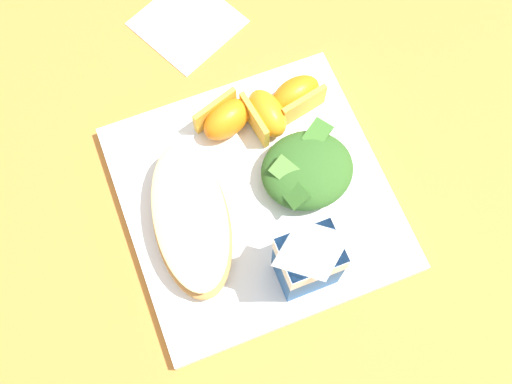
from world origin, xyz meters
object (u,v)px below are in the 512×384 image
object	(u,v)px
green_salad_pile	(308,172)
milk_carton	(309,258)
orange_wedge_middle	(266,114)
paper_napkin	(187,22)
orange_wedge_rear	(223,119)
cheesy_pizza_bread	(191,219)
orange_wedge_front	(296,96)
white_plate	(256,198)

from	to	relation	value
green_salad_pile	milk_carton	size ratio (longest dim) A/B	0.91
orange_wedge_middle	paper_napkin	world-z (taller)	orange_wedge_middle
orange_wedge_rear	paper_napkin	size ratio (longest dim) A/B	0.62
cheesy_pizza_bread	orange_wedge_rear	distance (m)	0.12
milk_carton	orange_wedge_front	size ratio (longest dim) A/B	1.66
white_plate	cheesy_pizza_bread	xyz separation A→B (m)	(0.07, 0.01, 0.03)
white_plate	orange_wedge_rear	world-z (taller)	orange_wedge_rear
cheesy_pizza_bread	orange_wedge_front	bearing A→B (deg)	-149.24
milk_carton	orange_wedge_rear	distance (m)	0.19
milk_carton	orange_wedge_middle	xyz separation A→B (m)	(-0.03, -0.18, -0.04)
white_plate	orange_wedge_front	distance (m)	0.12
milk_carton	orange_wedge_rear	bearing A→B (deg)	-84.08
orange_wedge_front	orange_wedge_rear	world-z (taller)	same
orange_wedge_rear	paper_napkin	bearing A→B (deg)	-93.37
orange_wedge_front	paper_napkin	bearing A→B (deg)	-64.77
white_plate	orange_wedge_rear	xyz separation A→B (m)	(0.00, -0.09, 0.03)
green_salad_pile	orange_wedge_rear	bearing A→B (deg)	-55.87
green_salad_pile	paper_napkin	distance (m)	0.26
white_plate	orange_wedge_rear	distance (m)	0.09
green_salad_pile	white_plate	bearing A→B (deg)	-2.37
cheesy_pizza_bread	milk_carton	xyz separation A→B (m)	(-0.09, 0.09, 0.04)
cheesy_pizza_bread	green_salad_pile	distance (m)	0.13
orange_wedge_middle	orange_wedge_rear	distance (m)	0.05
orange_wedge_middle	orange_wedge_rear	bearing A→B (deg)	-13.54
green_salad_pile	orange_wedge_middle	xyz separation A→B (m)	(0.02, -0.08, -0.00)
white_plate	orange_wedge_middle	size ratio (longest dim) A/B	4.35
white_plate	milk_carton	distance (m)	0.12
milk_carton	paper_napkin	bearing A→B (deg)	-88.36
green_salad_pile	orange_wedge_middle	size ratio (longest dim) A/B	1.55
white_plate	cheesy_pizza_bread	distance (m)	0.08
white_plate	orange_wedge_front	size ratio (longest dim) A/B	4.22
orange_wedge_rear	cheesy_pizza_bread	bearing A→B (deg)	53.49
cheesy_pizza_bread	orange_wedge_middle	bearing A→B (deg)	-143.94
white_plate	orange_wedge_rear	size ratio (longest dim) A/B	4.09
orange_wedge_rear	milk_carton	bearing A→B (deg)	95.92
milk_carton	orange_wedge_rear	xyz separation A→B (m)	(0.02, -0.19, -0.04)
orange_wedge_rear	green_salad_pile	bearing A→B (deg)	124.13
milk_carton	orange_wedge_front	bearing A→B (deg)	-109.89
green_salad_pile	orange_wedge_middle	bearing A→B (deg)	-78.41
orange_wedge_front	orange_wedge_middle	xyz separation A→B (m)	(0.04, 0.01, 0.00)
cheesy_pizza_bread	milk_carton	world-z (taller)	milk_carton
milk_carton	white_plate	bearing A→B (deg)	-80.92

